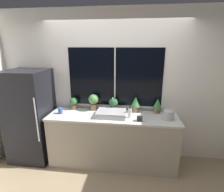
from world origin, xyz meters
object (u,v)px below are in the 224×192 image
(potted_plant_center, at_px, (114,104))
(potted_plant_right, at_px, (136,103))
(potted_plant_far_right, at_px, (157,105))
(mug_blue, at_px, (60,111))
(potted_plant_far_left, at_px, (74,103))
(potted_plant_left, at_px, (94,101))
(kettle, at_px, (168,115))
(soap_bottle, at_px, (130,113))
(mug_black, at_px, (140,119))
(sink, at_px, (111,113))
(refrigerator, at_px, (31,116))

(potted_plant_center, bearing_deg, potted_plant_right, 0.00)
(potted_plant_far_right, height_order, mug_blue, potted_plant_far_right)
(potted_plant_far_left, xyz_separation_m, potted_plant_left, (0.38, -0.00, 0.05))
(potted_plant_left, xyz_separation_m, potted_plant_center, (0.37, 0.00, -0.04))
(potted_plant_left, xyz_separation_m, potted_plant_far_right, (1.15, 0.00, -0.03))
(mug_blue, relative_size, kettle, 0.61)
(potted_plant_left, height_order, soap_bottle, potted_plant_left)
(soap_bottle, bearing_deg, mug_blue, 178.69)
(potted_plant_left, relative_size, mug_black, 3.31)
(potted_plant_far_left, height_order, kettle, potted_plant_far_left)
(sink, relative_size, potted_plant_center, 1.99)
(potted_plant_right, bearing_deg, potted_plant_far_right, -0.00)
(potted_plant_left, bearing_deg, potted_plant_far_right, 0.00)
(sink, xyz_separation_m, potted_plant_left, (-0.36, 0.24, 0.14))
(sink, xyz_separation_m, potted_plant_center, (0.01, 0.24, 0.09))
(potted_plant_far_right, relative_size, kettle, 1.55)
(soap_bottle, bearing_deg, potted_plant_center, 138.18)
(sink, relative_size, kettle, 2.90)
(soap_bottle, relative_size, mug_black, 2.23)
(potted_plant_right, bearing_deg, potted_plant_left, -180.00)
(potted_plant_right, distance_m, soap_bottle, 0.30)
(potted_plant_left, distance_m, potted_plant_far_right, 1.15)
(potted_plant_center, relative_size, mug_black, 2.71)
(potted_plant_right, relative_size, mug_black, 3.11)
(sink, xyz_separation_m, kettle, (0.93, -0.02, 0.03))
(sink, bearing_deg, potted_plant_far_right, 17.17)
(potted_plant_center, xyz_separation_m, kettle, (0.93, -0.26, -0.06))
(potted_plant_right, xyz_separation_m, mug_blue, (-1.31, -0.24, -0.12))
(potted_plant_far_right, xyz_separation_m, soap_bottle, (-0.47, -0.27, -0.07))
(potted_plant_center, bearing_deg, sink, -92.23)
(potted_plant_far_right, xyz_separation_m, mug_blue, (-1.69, -0.24, -0.10))
(potted_plant_far_left, bearing_deg, kettle, -8.96)
(potted_plant_far_left, distance_m, potted_plant_left, 0.38)
(sink, height_order, soap_bottle, sink)
(refrigerator, relative_size, potted_plant_far_right, 6.38)
(potted_plant_right, distance_m, mug_black, 0.42)
(potted_plant_center, xyz_separation_m, mug_black, (0.46, -0.39, -0.10))
(sink, distance_m, potted_plant_far_right, 0.83)
(potted_plant_far_left, height_order, potted_plant_far_right, potted_plant_far_right)
(potted_plant_far_right, bearing_deg, potted_plant_right, 180.00)
(mug_blue, bearing_deg, potted_plant_right, 10.58)
(refrigerator, bearing_deg, sink, -0.65)
(soap_bottle, bearing_deg, potted_plant_far_right, 29.97)
(sink, bearing_deg, mug_black, -16.98)
(potted_plant_center, distance_m, mug_black, 0.61)
(potted_plant_far_right, bearing_deg, potted_plant_left, 180.00)
(refrigerator, distance_m, soap_bottle, 1.82)
(soap_bottle, relative_size, kettle, 1.20)
(potted_plant_far_left, height_order, soap_bottle, potted_plant_far_left)
(potted_plant_right, bearing_deg, mug_black, -80.23)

